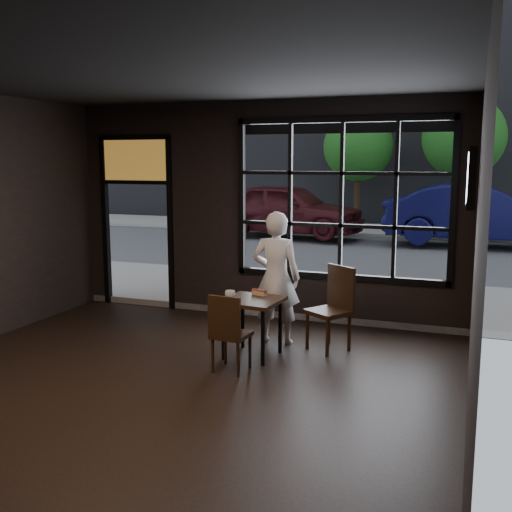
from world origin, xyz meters
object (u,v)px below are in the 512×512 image
at_px(cafe_table, 252,327).
at_px(man, 276,278).
at_px(chair_near, 231,332).
at_px(navy_car, 478,214).

height_order(cafe_table, man, man).
height_order(chair_near, man, man).
bearing_deg(cafe_table, navy_car, 81.58).
relative_size(man, navy_car, 0.35).
bearing_deg(man, navy_car, -108.84).
bearing_deg(cafe_table, chair_near, -89.77).
xyz_separation_m(cafe_table, chair_near, (-0.05, -0.54, 0.09)).
bearing_deg(navy_car, man, 163.21).
distance_m(man, navy_car, 10.21).
bearing_deg(chair_near, cafe_table, -90.87).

